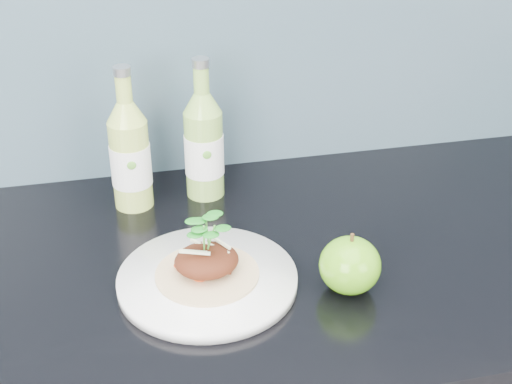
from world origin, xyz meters
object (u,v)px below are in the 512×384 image
Objects in this scene: cider_bottle_left at (130,155)px; cider_bottle_right at (204,145)px; dinner_plate at (207,280)px; green_apple at (350,265)px.

cider_bottle_left and cider_bottle_right have the same top height.
green_apple reaches higher than dinner_plate.
dinner_plate is at bearing -86.90° from cider_bottle_right.
cider_bottle_right is (-0.14, 0.30, 0.05)m from green_apple.
cider_bottle_left reaches higher than green_apple.
dinner_plate is 0.26m from cider_bottle_left.
cider_bottle_right is (0.04, 0.25, 0.08)m from dinner_plate.
dinner_plate is at bearing -60.12° from cider_bottle_left.
cider_bottle_right is at bearing 16.11° from cider_bottle_left.
cider_bottle_right is at bearing 81.52° from dinner_plate.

